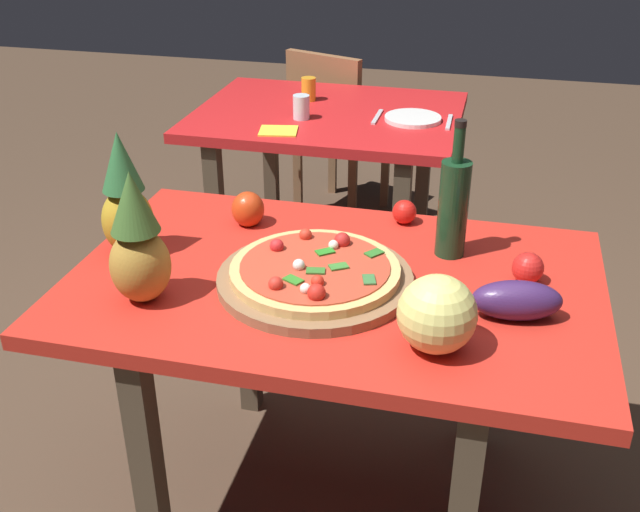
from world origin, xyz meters
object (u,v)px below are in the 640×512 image
drinking_glass_juice (309,89)px  napkin_folded (278,131)px  dining_chair (335,125)px  pizza (315,270)px  wine_bottle (453,206)px  melon (437,314)px  knife_utensil (449,122)px  tomato_by_bottle (404,212)px  background_table (328,136)px  eggplant (517,300)px  display_table (334,310)px  pineapple_right (138,244)px  fork_utensil (377,117)px  dinner_plate (413,118)px  pineapple_left (125,200)px  drinking_glass_water (301,107)px  bell_pepper (248,209)px  tomato_near_board (528,268)px  pizza_board (315,279)px

drinking_glass_juice → napkin_folded: drinking_glass_juice is taller
dining_chair → pizza: 2.06m
wine_bottle → melon: wine_bottle is taller
drinking_glass_juice → knife_utensil: (0.60, -0.17, -0.04)m
tomato_by_bottle → background_table: bearing=114.9°
eggplant → display_table: bearing=169.5°
napkin_folded → eggplant: bearing=-51.5°
pineapple_right → knife_utensil: size_ratio=1.76×
fork_utensil → dinner_plate: bearing=0.5°
display_table → pineapple_left: size_ratio=3.96×
background_table → drinking_glass_water: 0.21m
background_table → pizza: 1.39m
eggplant → dinner_plate: eggplant is taller
pineapple_right → melon: (0.68, -0.04, -0.06)m
dining_chair → bell_pepper: (0.14, -1.72, 0.32)m
wine_bottle → tomato_near_board: size_ratio=4.69×
pizza_board → melon: bearing=-32.9°
tomato_near_board → knife_utensil: size_ratio=0.42×
display_table → bell_pepper: (-0.30, 0.24, 0.14)m
pizza_board → napkin_folded: 1.14m
dining_chair → eggplant: bearing=133.1°
tomato_by_bottle → dinner_plate: size_ratio=0.31×
pineapple_left → bell_pepper: 0.35m
display_table → pizza: 0.14m
pizza_board → drinking_glass_water: (-0.37, 1.24, 0.03)m
pizza_board → eggplant: eggplant is taller
bell_pepper → dinner_plate: 1.09m
dinner_plate → knife_utensil: bearing=0.0°
tomato_by_bottle → fork_utensil: tomato_by_bottle is taller
pizza → drinking_glass_juice: size_ratio=4.25×
tomato_by_bottle → drinking_glass_juice: drinking_glass_juice is taller
drinking_glass_juice → napkin_folded: 0.42m
bell_pepper → napkin_folded: (-0.15, 0.79, -0.04)m
bell_pepper → wine_bottle: bearing=-4.4°
knife_utensil → tomato_near_board: bearing=-77.4°
bell_pepper → dinner_plate: bell_pepper is taller
dinner_plate → napkin_folded: bearing=-151.5°
tomato_by_bottle → drinking_glass_juice: bearing=117.1°
pizza → drinking_glass_water: size_ratio=4.38×
pineapple_left → tomato_near_board: 1.01m
background_table → display_table: bearing=-76.0°
pizza → pineapple_right: bearing=-156.6°
background_table → pineapple_right: 1.54m
tomato_by_bottle → dining_chair: bearing=109.3°
background_table → pizza: pizza is taller
dinner_plate → pineapple_left: bearing=-114.0°
wine_bottle → dining_chair: bearing=111.7°
knife_utensil → napkin_folded: knife_utensil is taller
napkin_folded → pizza: bearing=-69.0°
background_table → wine_bottle: wine_bottle is taller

